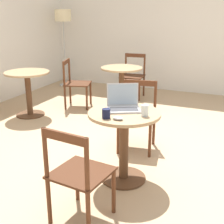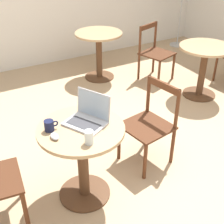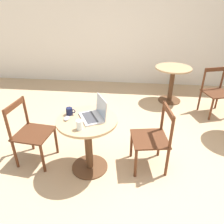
{
  "view_description": "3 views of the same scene",
  "coord_description": "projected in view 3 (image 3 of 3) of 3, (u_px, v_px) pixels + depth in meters",
  "views": [
    {
      "loc": [
        -3.31,
        -0.99,
        1.68
      ],
      "look_at": [
        -0.46,
        0.27,
        0.64
      ],
      "focal_mm": 50.0,
      "sensor_mm": 36.0,
      "label": 1
    },
    {
      "loc": [
        -1.44,
        -1.86,
        2.12
      ],
      "look_at": [
        -0.27,
        0.22,
        0.67
      ],
      "focal_mm": 50.0,
      "sensor_mm": 36.0,
      "label": 2
    },
    {
      "loc": [
        -0.13,
        -2.07,
        2.0
      ],
      "look_at": [
        -0.4,
        0.47,
        0.61
      ],
      "focal_mm": 35.0,
      "sensor_mm": 36.0,
      "label": 3
    }
  ],
  "objects": [
    {
      "name": "chair_mid_back",
      "position": [
        216.0,
        92.0,
        3.96
      ],
      "size": [
        0.54,
        0.54,
        0.84
      ],
      "color": "#562D19",
      "rests_on": "ground_plane"
    },
    {
      "name": "ground_plane",
      "position": [
        140.0,
        174.0,
        2.75
      ],
      "size": [
        16.0,
        16.0,
        0.0
      ],
      "primitive_type": "plane",
      "color": "tan"
    },
    {
      "name": "chair_near_right",
      "position": [
        153.0,
        138.0,
        2.69
      ],
      "size": [
        0.5,
        0.5,
        0.84
      ],
      "color": "#562D19",
      "rests_on": "ground_plane"
    },
    {
      "name": "cafe_table_near",
      "position": [
        88.0,
        135.0,
        2.61
      ],
      "size": [
        0.71,
        0.71,
        0.73
      ],
      "color": "#51331E",
      "rests_on": "ground_plane"
    },
    {
      "name": "cafe_table_far",
      "position": [
        172.0,
        78.0,
        4.39
      ],
      "size": [
        0.71,
        0.71,
        0.73
      ],
      "color": "#51331E",
      "rests_on": "ground_plane"
    },
    {
      "name": "chair_near_left",
      "position": [
        31.0,
        133.0,
        2.8
      ],
      "size": [
        0.48,
        0.48,
        0.84
      ],
      "color": "#562D19",
      "rests_on": "ground_plane"
    },
    {
      "name": "wall_back",
      "position": [
        143.0,
        26.0,
        4.93
      ],
      "size": [
        9.4,
        0.06,
        2.7
      ],
      "color": "white",
      "rests_on": "ground_plane"
    },
    {
      "name": "drinking_glass",
      "position": [
        80.0,
        125.0,
        2.3
      ],
      "size": [
        0.07,
        0.07,
        0.11
      ],
      "color": "silver",
      "rests_on": "cafe_table_near"
    },
    {
      "name": "mouse",
      "position": [
        67.0,
        118.0,
        2.5
      ],
      "size": [
        0.06,
        0.1,
        0.03
      ],
      "color": "#B7B7BC",
      "rests_on": "cafe_table_near"
    },
    {
      "name": "mug",
      "position": [
        70.0,
        111.0,
        2.58
      ],
      "size": [
        0.11,
        0.08,
        0.09
      ],
      "color": "#141938",
      "rests_on": "cafe_table_near"
    },
    {
      "name": "laptop",
      "position": [
        95.0,
        114.0,
        2.51
      ],
      "size": [
        0.37,
        0.4,
        0.24
      ],
      "color": "#B7B7BC",
      "rests_on": "cafe_table_near"
    }
  ]
}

